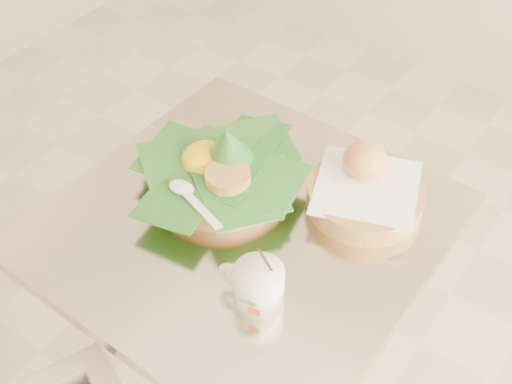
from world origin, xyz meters
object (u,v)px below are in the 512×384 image
Objects in this scene: bread_basket at (365,190)px; cafe_table at (245,290)px; rice_basket at (221,168)px; coffee_mug at (257,284)px.

cafe_table is at bearing -132.74° from bread_basket.
rice_basket is at bearing -154.70° from bread_basket.
bread_basket is at bearing 47.26° from cafe_table.
coffee_mug is (-0.04, -0.31, 0.01)m from bread_basket.
cafe_table is 0.32m from coffee_mug.
rice_basket is (-0.10, 0.05, 0.27)m from cafe_table.
cafe_table is at bearing -29.69° from rice_basket.
cafe_table is 0.35m from bread_basket.
bread_basket is (0.16, 0.18, 0.26)m from cafe_table.
rice_basket is at bearing 139.93° from coffee_mug.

